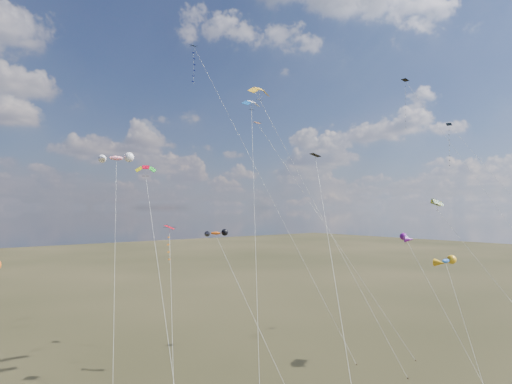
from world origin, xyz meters
TOP-DOWN VIEW (x-y plane):
  - diamond_black_high at (21.71, 11.82)m, footprint 3.51×25.05m
  - diamond_navy_tall at (-0.05, 28.59)m, footprint 10.18×19.32m
  - diamond_black_mid at (-5.61, 2.45)m, footprint 11.14×14.77m
  - diamond_red_low at (-8.84, 21.28)m, footprint 5.91×11.36m
  - diamond_navy_right at (33.76, 12.22)m, footprint 2.04×24.85m
  - diamond_orange_center at (9.52, 20.88)m, footprint 8.41×19.04m
  - parafoil_yellow at (3.33, 21.34)m, footprint 7.83×16.77m
  - parafoil_blue_white at (0.15, 18.98)m, footprint 10.98×14.34m
  - parafoil_striped at (17.64, 6.54)m, footprint 5.33×13.73m
  - parafoil_tricolor at (-11.18, 22.07)m, footprint 5.42×16.35m
  - novelty_orange_black at (-3.55, 20.57)m, footprint 2.24×13.90m
  - novelty_white_purple at (6.65, 3.55)m, footprint 2.20×9.55m
  - novelty_redwhite_stripe at (-10.61, 31.27)m, footprint 7.78×15.61m
  - novelty_blue_yellow at (3.46, -2.08)m, footprint 4.34×6.55m

SIDE VIEW (x-z plane):
  - diamond_red_low at x=-8.84m, z-range 5.09..20.53m
  - novelty_blue_yellow at x=3.46m, z-range 6.20..19.58m
  - novelty_white_purple at x=6.65m, z-range 6.96..21.75m
  - novelty_orange_black at x=-3.55m, z-range 6.92..21.83m
  - diamond_black_mid at x=-5.61m, z-range 4.39..26.43m
  - parafoil_striped at x=17.64m, z-range 8.67..27.44m
  - diamond_orange_center at x=9.52m, z-range 5.59..34.56m
  - parafoil_tricolor at x=-11.18m, z-range 10.28..32.20m
  - novelty_redwhite_stripe at x=-10.61m, z-range 11.17..35.05m
  - diamond_navy_right at x=33.76m, z-range 10.20..40.19m
  - parafoil_blue_white at x=0.15m, z-range 14.15..43.98m
  - diamond_black_high at x=21.71m, z-range 12.07..46.57m
  - parafoil_yellow at x=3.33m, z-range 15.39..47.84m
  - diamond_navy_tall at x=-0.05m, z-range 14.04..52.73m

